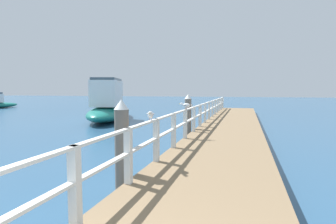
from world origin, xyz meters
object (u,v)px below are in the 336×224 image
(boat_1, at_px, (109,106))
(dock_piling_far, at_px, (188,116))
(dock_piling_near, at_px, (122,146))
(seagull_background, at_px, (186,105))
(seagull_foreground, at_px, (150,114))

(boat_1, bearing_deg, dock_piling_far, 123.13)
(dock_piling_near, height_order, boat_1, boat_1)
(dock_piling_near, distance_m, boat_1, 13.46)
(dock_piling_far, bearing_deg, seagull_background, -80.15)
(dock_piling_far, bearing_deg, dock_piling_near, -90.00)
(dock_piling_far, bearing_deg, seagull_foreground, -86.24)
(seagull_background, distance_m, boat_1, 10.19)
(dock_piling_near, distance_m, seagull_background, 4.35)
(seagull_background, bearing_deg, seagull_foreground, -170.07)
(seagull_background, bearing_deg, boat_1, 52.36)
(seagull_background, relative_size, boat_1, 0.05)
(dock_piling_far, xyz_separation_m, seagull_foreground, (0.38, -5.82, 0.58))
(dock_piling_far, distance_m, seagull_background, 2.25)
(dock_piling_near, distance_m, dock_piling_far, 6.44)
(dock_piling_near, height_order, seagull_background, dock_piling_near)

